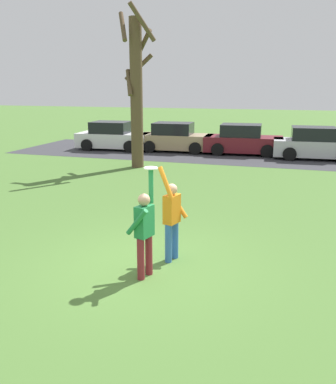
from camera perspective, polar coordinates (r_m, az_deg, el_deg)
The scene contains 10 objects.
ground_plane at distance 8.64m, azimuth -2.87°, elevation -9.99°, with size 120.00×120.00×0.00m, color #4C7533.
person_catcher at distance 7.78m, azimuth -3.26°, elevation -5.00°, with size 0.48×0.58×2.08m.
person_defender at distance 8.52m, azimuth 0.53°, elevation -3.25°, with size 0.54×0.62×2.04m.
frisbee_disc at distance 7.67m, azimuth -2.38°, elevation 3.32°, with size 0.26×0.26×0.02m, color white.
parked_car_white at distance 24.26m, azimuth -7.56°, elevation 7.54°, with size 4.20×2.22×1.59m.
parked_car_tan at distance 23.37m, azimuth 0.98°, elevation 7.41°, with size 4.20×2.22×1.59m.
parked_car_maroon at distance 22.74m, azimuth 10.25°, elevation 6.99°, with size 4.20×2.22×1.59m.
parked_car_silver at distance 22.14m, azimuth 19.57°, elevation 6.19°, with size 4.20×2.22×1.59m.
parking_strip at distance 22.31m, azimuth 14.33°, elevation 4.75°, with size 28.29×6.40×0.01m, color #38383D.
bare_tree_tall at distance 18.56m, azimuth -4.38°, elevation 13.94°, with size 1.75×1.70×6.83m.
Camera 1 is at (2.74, -7.38, 3.56)m, focal length 38.78 mm.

